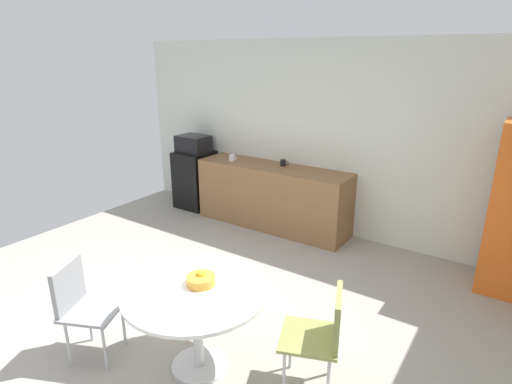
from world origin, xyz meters
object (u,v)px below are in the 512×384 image
chair_olive (324,330)px  fruit_bowl (201,279)px  chair_gray (81,299)px  microwave (193,144)px  round_table (196,304)px  mug_white (283,163)px  mini_fridge (195,179)px  mug_green (232,158)px

chair_olive → fruit_bowl: bearing=-163.8°
chair_gray → fruit_bowl: same height
microwave → chair_gray: 3.62m
round_table → fruit_bowl: size_ratio=4.90×
chair_olive → fruit_bowl: size_ratio=3.68×
microwave → fruit_bowl: (2.51, -2.71, -0.29)m
fruit_bowl → mug_white: mug_white is taller
fruit_bowl → mini_fridge: bearing=132.8°
chair_gray → chair_olive: same height
fruit_bowl → mug_green: size_ratio=1.75×
chair_gray → microwave: bearing=117.1°
round_table → fruit_bowl: bearing=96.7°
chair_olive → fruit_bowl: (-0.92, -0.27, 0.24)m
mug_green → mini_fridge: bearing=175.2°
mini_fridge → mug_white: bearing=3.5°
mini_fridge → round_table: (2.52, -2.79, 0.13)m
mini_fridge → mug_green: 0.95m
microwave → fruit_bowl: 3.70m
round_table → chair_olive: (0.91, 0.35, -0.07)m
round_table → mug_green: (-1.70, 2.72, 0.36)m
mini_fridge → fruit_bowl: mini_fridge is taller
fruit_bowl → mug_white: size_ratio=1.75×
mini_fridge → microwave: size_ratio=1.91×
mini_fridge → fruit_bowl: size_ratio=4.07×
round_table → mug_green: bearing=122.0°
mug_white → mug_green: bearing=-168.0°
microwave → chair_gray: (1.63, -3.19, -0.53)m
fruit_bowl → mug_green: 3.14m
mug_white → mug_green: size_ratio=1.00×
mini_fridge → microwave: microwave is taller
round_table → chair_gray: chair_gray is taller
mini_fridge → chair_gray: 3.58m
chair_olive → mug_green: (-2.61, 2.38, 0.43)m
mug_white → round_table: bearing=-72.2°
fruit_bowl → mug_white: 2.96m
chair_gray → fruit_bowl: bearing=28.6°
chair_gray → chair_olive: (1.79, 0.74, 0.00)m
round_table → chair_gray: size_ratio=1.33×
microwave → chair_olive: 4.24m
mini_fridge → round_table: mini_fridge is taller
microwave → round_table: microwave is taller
round_table → chair_gray: 0.97m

